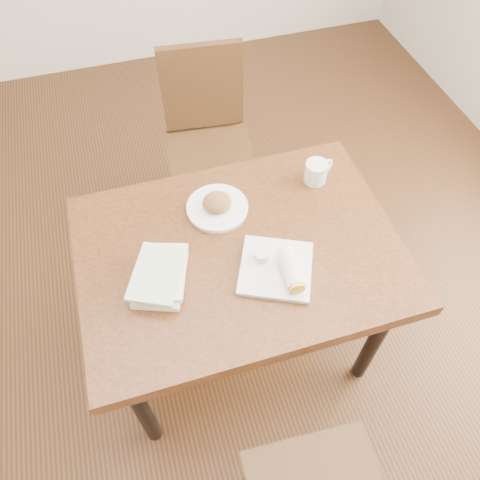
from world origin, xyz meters
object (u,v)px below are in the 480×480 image
object	(u,v)px
coffee_mug	(317,171)
plate_burrito	(280,268)
chair_far	(208,131)
book_stack	(160,275)
table	(240,262)
plate_scone	(217,206)

from	to	relation	value
coffee_mug	plate_burrito	size ratio (longest dim) A/B	0.40
chair_far	coffee_mug	xyz separation A→B (m)	(0.29, -0.64, 0.25)
plate_burrito	book_stack	size ratio (longest dim) A/B	1.14
table	plate_scone	world-z (taller)	plate_scone
book_stack	table	bearing A→B (deg)	9.52
chair_far	coffee_mug	distance (m)	0.74
chair_far	plate_scone	bearing A→B (deg)	-100.32
plate_scone	plate_burrito	size ratio (longest dim) A/B	0.73
coffee_mug	plate_burrito	distance (m)	0.47
chair_far	plate_scone	size ratio (longest dim) A/B	4.08
plate_burrito	coffee_mug	bearing A→B (deg)	52.70
table	chair_far	size ratio (longest dim) A/B	1.21
plate_burrito	chair_far	bearing A→B (deg)	90.48
chair_far	book_stack	xyz separation A→B (m)	(-0.39, -0.92, 0.23)
coffee_mug	book_stack	world-z (taller)	coffee_mug
plate_scone	coffee_mug	world-z (taller)	coffee_mug
chair_far	book_stack	bearing A→B (deg)	-112.74
coffee_mug	book_stack	size ratio (longest dim) A/B	0.46
table	book_stack	size ratio (longest dim) A/B	4.09
coffee_mug	book_stack	distance (m)	0.74
table	book_stack	bearing A→B (deg)	-170.48
plate_scone	coffee_mug	distance (m)	0.42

